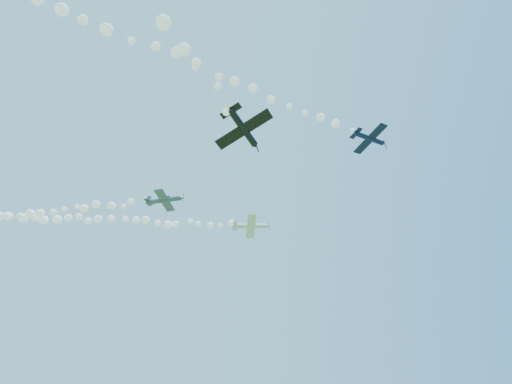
{
  "coord_description": "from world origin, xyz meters",
  "views": [
    {
      "loc": [
        -2.07,
        -56.89,
        2.0
      ],
      "look_at": [
        5.79,
        -6.38,
        46.16
      ],
      "focal_mm": 30.0,
      "sensor_mm": 36.0,
      "label": 1
    }
  ],
  "objects": [
    {
      "name": "plane_grey",
      "position": [
        -8.75,
        0.02,
        47.89
      ],
      "size": [
        6.9,
        7.25,
        1.94
      ],
      "rotation": [
        0.17,
        -0.06,
        -0.29
      ],
      "color": "#3B4755"
    },
    {
      "name": "plane_navy",
      "position": [
        23.45,
        -13.41,
        54.02
      ],
      "size": [
        6.8,
        7.21,
        1.83
      ],
      "rotation": [
        0.01,
        -0.08,
        0.32
      ],
      "color": "black"
    },
    {
      "name": "smoke_trail_navy",
      "position": [
        -19.33,
        -27.54,
        53.8
      ],
      "size": [
        81.81,
        28.69,
        2.71
      ],
      "primitive_type": null,
      "color": "white"
    },
    {
      "name": "plane_black",
      "position": [
        1.1,
        -28.22,
        35.45
      ],
      "size": [
        5.69,
        5.46,
        2.2
      ],
      "rotation": [
        -0.29,
        0.04,
        0.92
      ],
      "color": "black"
    },
    {
      "name": "smoke_trail_white",
      "position": [
        -34.79,
        17.37,
        54.15
      ],
      "size": [
        80.5,
        9.23,
        3.33
      ],
      "primitive_type": null,
      "color": "white"
    },
    {
      "name": "plane_white",
      "position": [
        7.86,
        13.92,
        54.47
      ],
      "size": [
        8.13,
        8.51,
        2.16
      ],
      "rotation": [
        0.01,
        -0.06,
        -0.08
      ],
      "color": "silver"
    }
  ]
}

